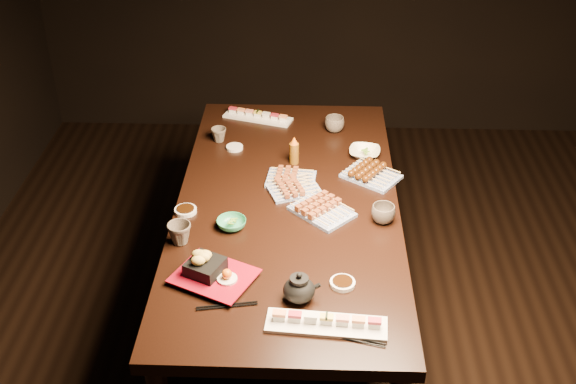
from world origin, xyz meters
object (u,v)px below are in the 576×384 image
object	(u,v)px
dining_table	(288,274)
edamame_bowl_cream	(365,153)
teacup_near_left	(180,233)
yakitori_plate_center	(294,185)
teapot	(299,287)
teacup_far_right	(335,124)
tempura_tray	(214,269)
condiment_bottle	(294,150)
teacup_mid_right	(383,214)
sushi_platter_far	(258,115)
sushi_platter_near	(326,321)
yakitori_plate_right	(322,207)
edamame_bowl_green	(232,224)
teacup_far_left	(219,135)
yakitori_plate_left	(291,175)

from	to	relation	value
dining_table	edamame_bowl_cream	size ratio (longest dim) A/B	13.03
dining_table	teacup_near_left	xyz separation A→B (m)	(-0.39, -0.28, 0.42)
yakitori_plate_center	teapot	size ratio (longest dim) A/B	1.61
teacup_far_right	tempura_tray	bearing A→B (deg)	-111.38
condiment_bottle	teacup_mid_right	bearing A→B (deg)	-50.82
sushi_platter_far	edamame_bowl_cream	distance (m)	0.61
sushi_platter_near	yakitori_plate_right	world-z (taller)	yakitori_plate_right
yakitori_plate_center	teacup_near_left	size ratio (longest dim) A/B	2.32
dining_table	yakitori_plate_center	bearing A→B (deg)	83.66
teacup_mid_right	edamame_bowl_green	bearing A→B (deg)	-174.12
dining_table	teacup_far_left	size ratio (longest dim) A/B	25.40
edamame_bowl_green	edamame_bowl_cream	size ratio (longest dim) A/B	0.82
teacup_far_left	condiment_bottle	xyz separation A→B (m)	(0.36, -0.19, 0.03)
teacup_mid_right	teacup_far_right	world-z (taller)	same
dining_table	yakitori_plate_center	size ratio (longest dim) A/B	8.71
sushi_platter_far	condiment_bottle	world-z (taller)	condiment_bottle
dining_table	condiment_bottle	size ratio (longest dim) A/B	13.97
yakitori_plate_right	teacup_far_left	distance (m)	0.75
sushi_platter_near	teacup_far_left	distance (m)	1.32
sushi_platter_near	teapot	size ratio (longest dim) A/B	3.05
sushi_platter_far	yakitori_plate_center	distance (m)	0.68
yakitori_plate_center	teacup_far_right	size ratio (longest dim) A/B	2.24
edamame_bowl_green	dining_table	bearing A→B (deg)	40.49
dining_table	teacup_mid_right	xyz separation A→B (m)	(0.38, -0.12, 0.41)
sushi_platter_far	tempura_tray	bearing A→B (deg)	104.11
teapot	condiment_bottle	bearing A→B (deg)	84.77
dining_table	yakitori_plate_left	distance (m)	0.44
condiment_bottle	edamame_bowl_green	bearing A→B (deg)	-114.35
edamame_bowl_cream	yakitori_plate_right	bearing A→B (deg)	-112.67
teapot	teacup_far_right	bearing A→B (deg)	75.44
yakitori_plate_center	teacup_near_left	distance (m)	0.56
edamame_bowl_cream	teacup_mid_right	size ratio (longest dim) A/B	1.48
teacup_near_left	teacup_far_left	xyz separation A→B (m)	(0.05, 0.79, -0.01)
edamame_bowl_green	teacup_far_right	xyz separation A→B (m)	(0.41, 0.81, 0.02)
yakitori_plate_center	teacup_near_left	world-z (taller)	teacup_near_left
teacup_near_left	condiment_bottle	world-z (taller)	condiment_bottle
tempura_tray	teacup_far_right	distance (m)	1.20
teacup_far_right	sushi_platter_near	bearing A→B (deg)	-92.14
sushi_platter_near	yakitori_plate_left	world-z (taller)	yakitori_plate_left
edamame_bowl_green	sushi_platter_far	bearing A→B (deg)	87.76
teacup_far_right	condiment_bottle	size ratio (longest dim) A/B	0.72
sushi_platter_far	sushi_platter_near	bearing A→B (deg)	119.66
sushi_platter_far	tempura_tray	size ratio (longest dim) A/B	1.27
dining_table	yakitori_plate_center	world-z (taller)	yakitori_plate_center
yakitori_plate_center	yakitori_plate_right	xyz separation A→B (m)	(0.12, -0.16, 0.00)
teacup_far_left	teacup_far_right	distance (m)	0.55
yakitori_plate_right	dining_table	bearing A→B (deg)	-162.09
tempura_tray	teacup_mid_right	distance (m)	0.72
dining_table	yakitori_plate_left	size ratio (longest dim) A/B	8.79
teacup_mid_right	condiment_bottle	size ratio (longest dim) A/B	0.72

